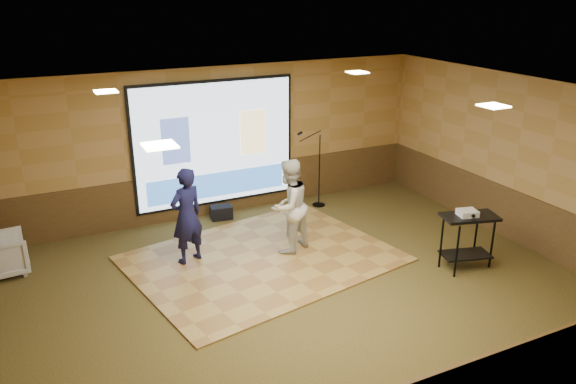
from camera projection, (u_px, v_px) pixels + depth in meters
name	position (u px, v px, depth m)	size (l,w,h in m)	color
ground	(292.00, 289.00, 8.74)	(9.00, 9.00, 0.00)	#2C3418
room_shell	(292.00, 161.00, 8.01)	(9.04, 7.04, 3.02)	#AB8247
wainscot_back	(217.00, 191.00, 11.51)	(9.00, 0.04, 0.95)	#442F16
wainscot_right	(508.00, 213.00, 10.40)	(0.04, 7.00, 0.95)	#442F16
projector_screen	(215.00, 145.00, 11.12)	(3.32, 0.06, 2.52)	black
downlight_nw	(106.00, 91.00, 8.32)	(0.32, 0.32, 0.02)	#F6E1B8
downlight_ne	(357.00, 72.00, 10.12)	(0.32, 0.32, 0.02)	#F6E1B8
downlight_sw	(160.00, 145.00, 5.54)	(0.32, 0.32, 0.02)	#F6E1B8
downlight_se	(493.00, 106.00, 7.33)	(0.32, 0.32, 0.02)	#F6E1B8
dance_floor	(263.00, 259.00, 9.69)	(4.27, 3.25, 0.03)	#A4803C
player_left	(187.00, 216.00, 9.30)	(0.60, 0.40, 1.66)	#12133B
player_right	(289.00, 206.00, 9.68)	(0.81, 0.63, 1.67)	beige
av_table	(468.00, 232.00, 9.20)	(0.89, 0.47, 0.94)	black
projector	(467.00, 213.00, 9.08)	(0.30, 0.25, 0.10)	silver
mic_stand	(317.00, 184.00, 11.87)	(0.66, 0.27, 1.68)	black
banquet_chair	(3.00, 255.00, 9.10)	(0.72, 0.74, 0.67)	gray
duffel_bag	(221.00, 212.00, 11.34)	(0.43, 0.28, 0.27)	black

